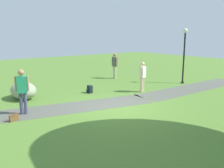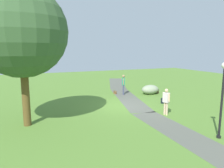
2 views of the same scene
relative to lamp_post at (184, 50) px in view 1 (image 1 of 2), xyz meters
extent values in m
plane|color=#547D30|center=(6.59, 1.64, -2.12)|extent=(48.00, 48.00, 0.00)
cube|color=#585A4F|center=(0.59, 1.26, -2.12)|extent=(8.03, 1.80, 0.01)
cube|color=#585A4F|center=(8.48, 0.28, -2.12)|extent=(8.17, 3.43, 0.01)
cylinder|color=black|center=(0.00, 0.00, -2.07)|extent=(0.20, 0.20, 0.10)
cylinder|color=black|center=(0.00, 0.00, -0.55)|extent=(0.10, 0.10, 3.15)
sphere|color=white|center=(0.00, 0.00, 1.16)|extent=(0.28, 0.28, 0.28)
ellipsoid|color=gray|center=(9.27, -2.32, -1.71)|extent=(1.15, 1.60, 0.83)
cylinder|color=#434763|center=(9.94, 0.01, -1.69)|extent=(0.13, 0.13, 0.86)
cylinder|color=#434763|center=(10.09, -0.05, -1.69)|extent=(0.13, 0.13, 0.86)
cube|color=#269668|center=(10.01, -0.02, -0.94)|extent=(0.43, 0.36, 0.64)
cylinder|color=#A97D5A|center=(9.81, 0.07, -0.91)|extent=(0.08, 0.08, 0.57)
cylinder|color=#A97D5A|center=(10.22, -0.11, -0.91)|extent=(0.08, 0.08, 0.57)
sphere|color=#A97D5A|center=(10.01, -0.02, -0.48)|extent=(0.23, 0.23, 0.23)
cylinder|color=beige|center=(2.35, -4.09, -1.69)|extent=(0.13, 0.13, 0.86)
cylinder|color=beige|center=(2.36, -3.93, -1.69)|extent=(0.13, 0.13, 0.86)
cube|color=#4C544D|center=(2.35, -4.01, -0.93)|extent=(0.26, 0.38, 0.65)
cylinder|color=#A67053|center=(2.34, -4.22, -0.90)|extent=(0.08, 0.08, 0.58)
cylinder|color=#A67053|center=(2.37, -3.79, -0.90)|extent=(0.08, 0.08, 0.58)
sphere|color=#A67053|center=(2.35, -4.01, -0.46)|extent=(0.23, 0.23, 0.23)
cylinder|color=beige|center=(3.65, 0.12, -1.73)|extent=(0.13, 0.13, 0.79)
cylinder|color=beige|center=(3.81, 0.16, -1.73)|extent=(0.13, 0.13, 0.79)
cube|color=silver|center=(3.73, 0.14, -1.03)|extent=(0.41, 0.33, 0.59)
cylinder|color=beige|center=(3.52, 0.08, -1.00)|extent=(0.08, 0.08, 0.53)
cylinder|color=beige|center=(3.94, 0.20, -1.00)|extent=(0.08, 0.08, 0.53)
sphere|color=beige|center=(3.73, 0.14, -0.60)|extent=(0.21, 0.21, 0.21)
cube|color=brown|center=(10.56, 0.55, -2.00)|extent=(0.34, 0.18, 0.24)
torus|color=brown|center=(10.56, 0.55, -1.82)|extent=(0.32, 0.32, 0.02)
cube|color=brown|center=(9.33, -3.11, -1.92)|extent=(0.34, 0.34, 0.40)
cube|color=brown|center=(9.42, -3.20, -2.00)|extent=(0.18, 0.18, 0.18)
cube|color=black|center=(6.08, -1.40, -1.92)|extent=(0.21, 0.28, 0.40)
cube|color=black|center=(6.21, -1.41, -2.00)|extent=(0.06, 0.20, 0.18)
camera|label=1|loc=(12.81, 9.24, 0.94)|focal=38.80mm
camera|label=2|loc=(-6.42, 7.93, 1.84)|focal=33.56mm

